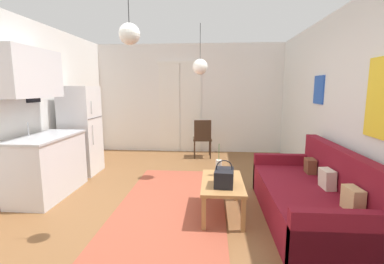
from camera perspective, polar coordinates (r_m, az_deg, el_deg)
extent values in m
cube|color=brown|center=(3.73, -5.28, -17.01)|extent=(5.10, 7.59, 0.10)
cube|color=white|center=(6.87, -0.55, 6.91)|extent=(4.70, 0.10, 2.64)
cube|color=white|center=(6.88, -4.67, 4.91)|extent=(0.51, 0.02, 2.17)
cube|color=white|center=(6.82, -0.29, 4.90)|extent=(0.51, 0.02, 2.17)
cube|color=white|center=(6.85, -2.56, 14.24)|extent=(1.11, 0.03, 0.06)
cube|color=silver|center=(3.73, 31.85, 3.61)|extent=(0.10, 7.19, 2.64)
cube|color=blue|center=(4.79, 24.79, 7.94)|extent=(0.02, 0.37, 0.44)
cube|color=black|center=(5.01, -30.12, 7.60)|extent=(0.02, 0.32, 0.40)
cube|color=#9E4733|center=(3.92, -4.17, -14.71)|extent=(1.43, 3.05, 0.01)
cube|color=maroon|center=(3.70, 22.29, -13.55)|extent=(0.93, 2.10, 0.41)
cube|color=maroon|center=(3.76, 28.27, -9.78)|extent=(0.15, 2.10, 0.88)
cube|color=maroon|center=(2.83, 28.92, -19.49)|extent=(0.93, 0.11, 0.57)
cube|color=maroon|center=(4.57, 18.52, -7.90)|extent=(0.93, 0.11, 0.57)
cube|color=tan|center=(3.14, 30.34, -11.95)|extent=(0.14, 0.24, 0.24)
cube|color=beige|center=(3.66, 26.20, -8.72)|extent=(0.14, 0.23, 0.24)
cube|color=brown|center=(4.20, 23.29, -6.47)|extent=(0.13, 0.21, 0.21)
cube|color=#A87542|center=(3.54, 6.32, -10.34)|extent=(0.52, 0.96, 0.04)
cube|color=#A87542|center=(3.21, 2.46, -16.53)|extent=(0.05, 0.05, 0.39)
cube|color=#A87542|center=(3.23, 10.57, -16.53)|extent=(0.05, 0.05, 0.39)
cube|color=#A87542|center=(4.02, 2.86, -11.11)|extent=(0.05, 0.05, 0.39)
cube|color=#A87542|center=(4.04, 9.21, -11.14)|extent=(0.05, 0.05, 0.39)
cylinder|color=beige|center=(3.73, 5.55, -7.35)|extent=(0.08, 0.08, 0.21)
cylinder|color=#477F42|center=(3.67, 5.60, -4.13)|extent=(0.01, 0.01, 0.22)
cube|color=black|center=(3.35, 6.65, -9.37)|extent=(0.25, 0.33, 0.20)
torus|color=black|center=(3.32, 6.69, -7.43)|extent=(0.20, 0.01, 0.20)
cube|color=white|center=(5.49, -21.98, 0.31)|extent=(0.56, 0.63, 1.62)
cube|color=#4C4C51|center=(5.34, -19.38, 2.84)|extent=(0.01, 0.61, 0.01)
cylinder|color=#B7BABF|center=(5.16, -20.11, 4.76)|extent=(0.02, 0.02, 0.23)
cylinder|color=#B7BABF|center=(5.21, -19.81, -0.56)|extent=(0.02, 0.02, 0.36)
cube|color=silver|center=(4.63, -27.68, -6.37)|extent=(0.59, 1.23, 0.87)
cube|color=#B7BABF|center=(4.54, -28.10, -0.89)|extent=(0.62, 1.26, 0.03)
cube|color=#999BA0|center=(4.53, -28.18, -1.49)|extent=(0.36, 0.40, 0.10)
cylinder|color=#B7BABF|center=(4.64, -30.81, 0.53)|extent=(0.02, 0.02, 0.20)
cube|color=silver|center=(4.56, -30.46, 10.47)|extent=(0.32, 1.11, 0.69)
cylinder|color=#382619|center=(6.56, 3.67, -3.05)|extent=(0.03, 0.03, 0.41)
cylinder|color=#382619|center=(6.54, 0.52, -3.05)|extent=(0.03, 0.03, 0.41)
cylinder|color=#382619|center=(6.22, 3.85, -3.71)|extent=(0.03, 0.03, 0.41)
cylinder|color=#382619|center=(6.21, 0.53, -3.71)|extent=(0.03, 0.03, 0.41)
cube|color=#382619|center=(6.34, 2.15, -1.47)|extent=(0.45, 0.43, 0.04)
cube|color=#382619|center=(6.12, 2.22, 0.38)|extent=(0.38, 0.06, 0.45)
sphere|color=white|center=(2.87, -12.84, 19.18)|extent=(0.20, 0.20, 0.20)
cylinder|color=black|center=(4.80, 1.72, 18.30)|extent=(0.01, 0.01, 0.57)
sphere|color=white|center=(4.75, 1.69, 13.35)|extent=(0.26, 0.26, 0.26)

